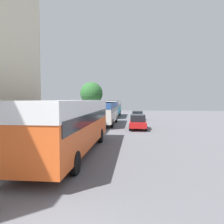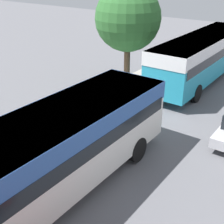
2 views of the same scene
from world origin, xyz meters
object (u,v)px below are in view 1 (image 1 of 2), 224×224
at_px(bus_third_in_line, 113,106).
at_px(bus_following, 105,110).
at_px(car_far_curb, 138,122).
at_px(car_crossing, 137,115).
at_px(bus_lead, 71,119).
at_px(pedestrian_near_curb, 80,117).

bearing_deg(bus_third_in_line, bus_following, -88.66).
height_order(bus_following, car_far_curb, bus_following).
xyz_separation_m(car_crossing, car_far_curb, (-0.11, -10.85, 0.07)).
height_order(bus_lead, bus_third_in_line, bus_lead).
bearing_deg(bus_lead, pedestrian_near_curb, 102.21).
bearing_deg(bus_following, car_far_curb, -42.95).
distance_m(bus_third_in_line, car_crossing, 7.62).
bearing_deg(car_far_curb, car_crossing, -90.59).
relative_size(bus_following, pedestrian_near_curb, 5.46).
height_order(bus_lead, bus_following, bus_lead).
xyz_separation_m(car_crossing, pedestrian_near_curb, (-7.15, -7.80, 0.29)).
xyz_separation_m(bus_following, pedestrian_near_curb, (-3.00, -0.71, -0.82)).
bearing_deg(car_far_curb, bus_lead, 69.89).
xyz_separation_m(bus_lead, car_far_curb, (4.01, 10.94, -1.21)).
height_order(bus_lead, pedestrian_near_curb, bus_lead).
relative_size(bus_following, car_crossing, 2.13).
bearing_deg(pedestrian_near_curb, bus_lead, -77.79).
distance_m(bus_following, bus_third_in_line, 13.16).
height_order(bus_third_in_line, car_crossing, bus_third_in_line).
distance_m(bus_lead, car_far_curb, 11.72).
bearing_deg(bus_lead, car_crossing, 79.30).
bearing_deg(car_crossing, bus_following, -120.33).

